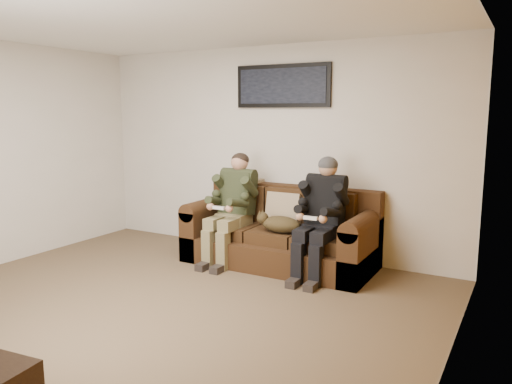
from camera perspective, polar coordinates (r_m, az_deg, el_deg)
The scene contains 12 objects.
floor at distance 4.80m, azimuth -11.46°, elevation -12.93°, with size 5.00×5.00×0.00m, color brown.
ceiling at distance 4.53m, azimuth -12.57°, elevation 19.25°, with size 5.00×5.00×0.00m, color silver.
wall_back at distance 6.34m, azimuth 1.53°, elevation 4.73°, with size 5.00×5.00×0.00m, color beige.
wall_right at distance 3.41m, azimuth 21.53°, elevation 0.23°, with size 4.50×4.50×0.00m, color beige.
accent_wall_right at distance 3.41m, azimuth 21.36°, elevation 0.24°, with size 4.50×4.50×0.00m, color #B26D11.
sofa at distance 5.95m, azimuth 2.97°, elevation -4.95°, with size 2.21×0.95×0.90m.
throw_pillow at distance 5.92m, azimuth 3.17°, elevation -2.03°, with size 0.42×0.12×0.40m, color #9B8666.
throw_blanket at distance 6.39m, azimuth -1.27°, elevation 1.19°, with size 0.45×0.22×0.08m, color tan.
person_left at distance 5.98m, azimuth -2.68°, elevation -1.06°, with size 0.51×0.87×1.30m.
person_right at distance 5.47m, azimuth 7.50°, elevation -2.05°, with size 0.51×0.86×1.31m.
cat at distance 5.63m, azimuth 2.71°, elevation -3.64°, with size 0.66×0.26×0.24m.
framed_poster at distance 6.21m, azimuth 3.04°, elevation 12.01°, with size 1.25×0.05×0.52m.
Camera 1 is at (2.94, -3.35, 1.79)m, focal length 35.00 mm.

